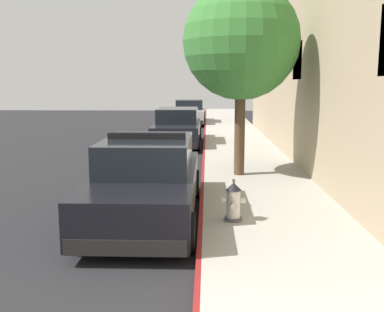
{
  "coord_description": "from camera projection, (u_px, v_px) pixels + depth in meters",
  "views": [
    {
      "loc": [
        0.07,
        -2.66,
        2.62
      ],
      "look_at": [
        -0.27,
        7.2,
        1.0
      ],
      "focal_mm": 41.87,
      "sensor_mm": 36.0,
      "label": 1
    }
  ],
  "objects": [
    {
      "name": "ground_plane",
      "position": [
        47.0,
        177.0,
        13.09
      ],
      "size": [
        30.84,
        60.0,
        0.2
      ],
      "primitive_type": "cube",
      "color": "#232326"
    },
    {
      "name": "sidewalk_pavement",
      "position": [
        253.0,
        172.0,
        12.86
      ],
      "size": [
        2.77,
        60.0,
        0.16
      ],
      "primitive_type": "cube",
      "color": "#ADA89E",
      "rests_on": "ground"
    },
    {
      "name": "curb_painted_edge",
      "position": [
        203.0,
        172.0,
        12.9
      ],
      "size": [
        0.08,
        60.0,
        0.16
      ],
      "primitive_type": "cube",
      "color": "maroon",
      "rests_on": "ground"
    },
    {
      "name": "police_cruiser",
      "position": [
        147.0,
        181.0,
        8.63
      ],
      "size": [
        1.94,
        4.84,
        1.68
      ],
      "color": "black",
      "rests_on": "ground"
    },
    {
      "name": "parked_car_silver_ahead",
      "position": [
        178.0,
        128.0,
        18.85
      ],
      "size": [
        1.94,
        4.84,
        1.56
      ],
      "color": "black",
      "rests_on": "ground"
    },
    {
      "name": "parked_car_dark_far",
      "position": [
        190.0,
        113.0,
        28.5
      ],
      "size": [
        1.94,
        4.84,
        1.56
      ],
      "color": "#B2B5BA",
      "rests_on": "ground"
    },
    {
      "name": "fire_hydrant",
      "position": [
        233.0,
        202.0,
        8.02
      ],
      "size": [
        0.44,
        0.4,
        0.76
      ],
      "color": "#4C4C51",
      "rests_on": "sidewalk_pavement"
    },
    {
      "name": "street_tree",
      "position": [
        241.0,
        42.0,
        11.58
      ],
      "size": [
        3.04,
        3.04,
        5.04
      ],
      "color": "brown",
      "rests_on": "sidewalk_pavement"
    }
  ]
}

